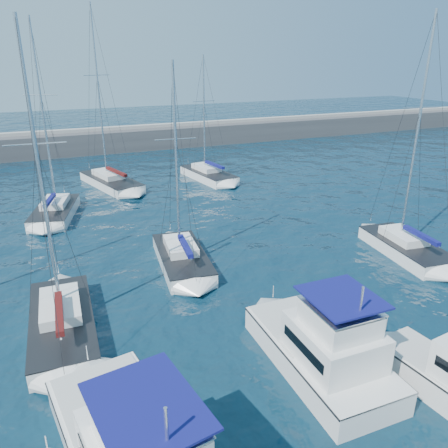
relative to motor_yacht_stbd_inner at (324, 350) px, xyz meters
name	(u,v)px	position (x,y,z in m)	size (l,w,h in m)	color
ground	(256,364)	(-2.52, 1.60, -1.13)	(220.00, 220.00, 0.00)	black
breakwater	(96,144)	(-2.52, 53.60, -0.08)	(160.00, 6.00, 4.45)	#424244
motor_yacht_stbd_inner	(324,350)	(0.00, 0.00, 0.00)	(3.78, 8.06, 4.69)	silver
sailboat_mid_b	(62,323)	(-10.48, 7.76, -0.61)	(3.39, 8.40, 15.27)	silver
sailboat_mid_c	(182,258)	(-2.48, 12.64, -0.62)	(3.77, 7.72, 13.40)	white
sailboat_mid_e	(406,247)	(12.71, 8.05, -0.58)	(3.90, 7.70, 16.26)	white
sailboat_back_a	(55,211)	(-9.79, 26.03, -0.58)	(4.88, 8.01, 16.51)	white
sailboat_back_b	(111,181)	(-3.65, 33.90, -0.59)	(5.64, 10.10, 18.42)	silver
sailboat_back_c	(208,175)	(7.12, 32.53, -0.62)	(4.36, 8.60, 13.75)	white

